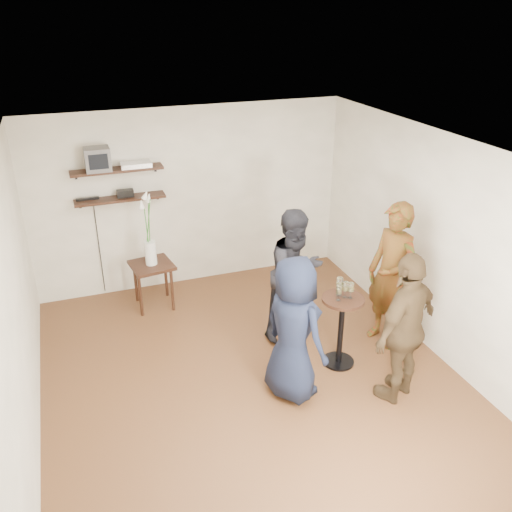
# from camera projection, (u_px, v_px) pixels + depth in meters

# --- Properties ---
(room) EXTENTS (4.58, 5.08, 2.68)m
(room) POSITION_uv_depth(u_px,v_px,m) (249.00, 273.00, 5.63)
(room) COLOR #4D2918
(room) RESTS_ON ground
(shelf_upper) EXTENTS (1.20, 0.25, 0.04)m
(shelf_upper) POSITION_uv_depth(u_px,v_px,m) (117.00, 170.00, 7.11)
(shelf_upper) COLOR black
(shelf_upper) RESTS_ON room
(shelf_lower) EXTENTS (1.20, 0.25, 0.04)m
(shelf_lower) POSITION_uv_depth(u_px,v_px,m) (120.00, 199.00, 7.28)
(shelf_lower) COLOR black
(shelf_lower) RESTS_ON room
(crt_monitor) EXTENTS (0.32, 0.30, 0.30)m
(crt_monitor) POSITION_uv_depth(u_px,v_px,m) (97.00, 159.00, 6.96)
(crt_monitor) COLOR #59595B
(crt_monitor) RESTS_ON shelf_upper
(dvd_deck) EXTENTS (0.40, 0.24, 0.06)m
(dvd_deck) POSITION_uv_depth(u_px,v_px,m) (136.00, 165.00, 7.16)
(dvd_deck) COLOR silver
(dvd_deck) RESTS_ON shelf_upper
(radio) EXTENTS (0.22, 0.10, 0.10)m
(radio) POSITION_uv_depth(u_px,v_px,m) (125.00, 193.00, 7.27)
(radio) COLOR black
(radio) RESTS_ON shelf_lower
(power_strip) EXTENTS (0.30, 0.05, 0.03)m
(power_strip) POSITION_uv_depth(u_px,v_px,m) (88.00, 199.00, 7.18)
(power_strip) COLOR black
(power_strip) RESTS_ON shelf_lower
(side_table) EXTENTS (0.61, 0.61, 0.64)m
(side_table) POSITION_uv_depth(u_px,v_px,m) (152.00, 271.00, 7.36)
(side_table) COLOR black
(side_table) RESTS_ON room
(vase_lilies) EXTENTS (0.20, 0.21, 1.07)m
(vase_lilies) POSITION_uv_depth(u_px,v_px,m) (149.00, 241.00, 7.17)
(vase_lilies) COLOR white
(vase_lilies) RESTS_ON side_table
(drinks_table) EXTENTS (0.48, 0.48, 0.87)m
(drinks_table) POSITION_uv_depth(u_px,v_px,m) (341.00, 322.00, 6.14)
(drinks_table) COLOR black
(drinks_table) RESTS_ON room
(wine_glass_fl) EXTENTS (0.06, 0.06, 0.19)m
(wine_glass_fl) POSITION_uv_depth(u_px,v_px,m) (339.00, 290.00, 5.91)
(wine_glass_fl) COLOR silver
(wine_glass_fl) RESTS_ON drinks_table
(wine_glass_fr) EXTENTS (0.06, 0.06, 0.19)m
(wine_glass_fr) POSITION_uv_depth(u_px,v_px,m) (351.00, 288.00, 5.95)
(wine_glass_fr) COLOR silver
(wine_glass_fr) RESTS_ON drinks_table
(wine_glass_bl) EXTENTS (0.07, 0.07, 0.22)m
(wine_glass_bl) POSITION_uv_depth(u_px,v_px,m) (340.00, 284.00, 6.00)
(wine_glass_bl) COLOR silver
(wine_glass_bl) RESTS_ON drinks_table
(wine_glass_br) EXTENTS (0.06, 0.06, 0.19)m
(wine_glass_br) POSITION_uv_depth(u_px,v_px,m) (345.00, 287.00, 5.97)
(wine_glass_br) COLOR silver
(wine_glass_br) RESTS_ON drinks_table
(person_plaid) EXTENTS (0.60, 0.76, 1.82)m
(person_plaid) POSITION_uv_depth(u_px,v_px,m) (392.00, 276.00, 6.41)
(person_plaid) COLOR #9F1F12
(person_plaid) RESTS_ON room
(person_dark) EXTENTS (0.97, 0.86, 1.68)m
(person_dark) POSITION_uv_depth(u_px,v_px,m) (296.00, 275.00, 6.59)
(person_dark) COLOR black
(person_dark) RESTS_ON room
(person_navy) EXTENTS (0.77, 0.92, 1.61)m
(person_navy) POSITION_uv_depth(u_px,v_px,m) (294.00, 329.00, 5.56)
(person_navy) COLOR black
(person_navy) RESTS_ON room
(person_brown) EXTENTS (1.07, 0.78, 1.68)m
(person_brown) POSITION_uv_depth(u_px,v_px,m) (405.00, 328.00, 5.52)
(person_brown) COLOR #42301C
(person_brown) RESTS_ON room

